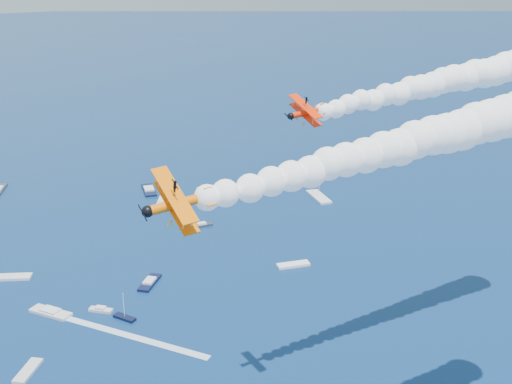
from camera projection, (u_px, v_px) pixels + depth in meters
biplane_lead at (307, 113)px, 101.63m from camera, size 7.19×8.90×7.25m
biplane_trail at (179, 204)px, 66.84m from camera, size 8.27×10.39×8.79m
smoke_trail_lead at (470, 76)px, 117.24m from camera, size 72.57×10.85×12.88m
smoke_trail_trail at (439, 135)px, 81.86m from camera, size 72.71×13.64×12.88m
spectator_boats at (62, 252)px, 186.60m from camera, size 211.22×178.49×0.70m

